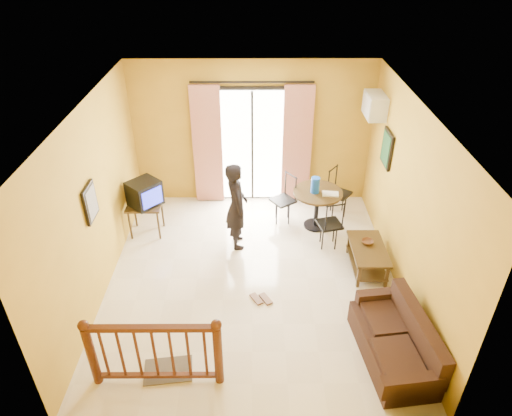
{
  "coord_description": "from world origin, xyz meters",
  "views": [
    {
      "loc": [
        0.03,
        -5.53,
        4.84
      ],
      "look_at": [
        0.06,
        0.2,
        1.2
      ],
      "focal_mm": 32.0,
      "sensor_mm": 36.0,
      "label": 1
    }
  ],
  "objects_px": {
    "sofa": "(397,343)",
    "dining_table": "(317,199)",
    "television": "(144,193)",
    "standing_person": "(237,206)",
    "coffee_table": "(367,255)"
  },
  "relations": [
    {
      "from": "sofa",
      "to": "dining_table",
      "type": "bearing_deg",
      "value": 95.52
    },
    {
      "from": "television",
      "to": "dining_table",
      "type": "distance_m",
      "value": 3.05
    },
    {
      "from": "dining_table",
      "to": "standing_person",
      "type": "xyz_separation_m",
      "value": [
        -1.43,
        -0.55,
        0.2
      ]
    },
    {
      "from": "coffee_table",
      "to": "sofa",
      "type": "bearing_deg",
      "value": -90.06
    },
    {
      "from": "dining_table",
      "to": "coffee_table",
      "type": "bearing_deg",
      "value": -61.19
    },
    {
      "from": "dining_table",
      "to": "coffee_table",
      "type": "xyz_separation_m",
      "value": [
        0.68,
        -1.24,
        -0.3
      ]
    },
    {
      "from": "standing_person",
      "to": "sofa",
      "type": "bearing_deg",
      "value": -149.45
    },
    {
      "from": "coffee_table",
      "to": "television",
      "type": "bearing_deg",
      "value": 164.31
    },
    {
      "from": "dining_table",
      "to": "sofa",
      "type": "distance_m",
      "value": 3.12
    },
    {
      "from": "dining_table",
      "to": "sofa",
      "type": "bearing_deg",
      "value": -77.37
    },
    {
      "from": "television",
      "to": "standing_person",
      "type": "relative_size",
      "value": 0.43
    },
    {
      "from": "television",
      "to": "sofa",
      "type": "relative_size",
      "value": 0.41
    },
    {
      "from": "sofa",
      "to": "television",
      "type": "bearing_deg",
      "value": 135.56
    },
    {
      "from": "television",
      "to": "standing_person",
      "type": "height_order",
      "value": "standing_person"
    },
    {
      "from": "dining_table",
      "to": "standing_person",
      "type": "bearing_deg",
      "value": -159.14
    }
  ]
}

